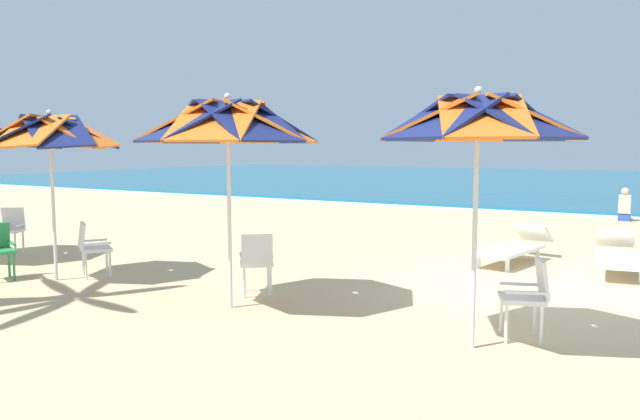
{
  "coord_description": "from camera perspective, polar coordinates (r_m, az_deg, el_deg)",
  "views": [
    {
      "loc": [
        1.44,
        -8.78,
        2.02
      ],
      "look_at": [
        -3.57,
        -0.21,
        1.0
      ],
      "focal_mm": 34.32,
      "sensor_mm": 36.0,
      "label": 1
    }
  ],
  "objects": [
    {
      "name": "sun_lounger_1",
      "position": [
        11.27,
        17.64,
        -3.28
      ],
      "size": [
        1.0,
        2.22,
        0.62
      ],
      "color": "white",
      "rests_on": "ground"
    },
    {
      "name": "plastic_chair_3",
      "position": [
        10.14,
        -20.55,
        -3.15
      ],
      "size": [
        0.61,
        0.63,
        0.87
      ],
      "color": "white",
      "rests_on": "ground"
    },
    {
      "name": "beach_umbrella_0",
      "position": [
        6.2,
        14.49,
        7.97
      ],
      "size": [
        2.03,
        2.03,
        2.61
      ],
      "color": "silver",
      "rests_on": "ground"
    },
    {
      "name": "beach_umbrella_2",
      "position": [
        10.02,
        -23.87,
        6.48
      ],
      "size": [
        2.01,
        2.01,
        2.58
      ],
      "color": "silver",
      "rests_on": "ground"
    },
    {
      "name": "surf_foam",
      "position": [
        19.74,
        25.95,
        -0.58
      ],
      "size": [
        80.0,
        0.7,
        0.01
      ],
      "primitive_type": "cube",
      "color": "white",
      "rests_on": "ground"
    },
    {
      "name": "plastic_chair_0",
      "position": [
        6.82,
        18.87,
        -7.37
      ],
      "size": [
        0.59,
        0.57,
        0.87
      ],
      "color": "white",
      "rests_on": "ground"
    },
    {
      "name": "sun_lounger_0",
      "position": [
        11.04,
        26.08,
        -3.79
      ],
      "size": [
        0.92,
        2.21,
        0.62
      ],
      "color": "white",
      "rests_on": "ground"
    },
    {
      "name": "ground_plane",
      "position": [
        9.12,
        20.63,
        -7.31
      ],
      "size": [
        80.0,
        80.0,
        0.0
      ],
      "primitive_type": "plane",
      "color": "#D3B784"
    },
    {
      "name": "beachgoer_seated",
      "position": [
        18.9,
        26.54,
        0.01
      ],
      "size": [
        0.3,
        0.93,
        0.92
      ],
      "color": "#2D4CA5",
      "rests_on": "ground"
    },
    {
      "name": "plastic_chair_6",
      "position": [
        13.09,
        -26.89,
        -1.45
      ],
      "size": [
        0.62,
        0.63,
        0.87
      ],
      "color": "white",
      "rests_on": "ground"
    },
    {
      "name": "plastic_chair_1",
      "position": [
        8.39,
        -5.94,
        -4.63
      ],
      "size": [
        0.63,
        0.63,
        0.87
      ],
      "color": "white",
      "rests_on": "ground"
    },
    {
      "name": "beach_umbrella_1",
      "position": [
        7.66,
        -8.58,
        7.92
      ],
      "size": [
        2.28,
        2.28,
        2.68
      ],
      "color": "silver",
      "rests_on": "ground"
    }
  ]
}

